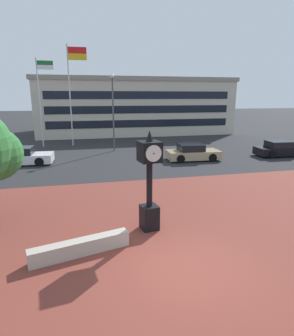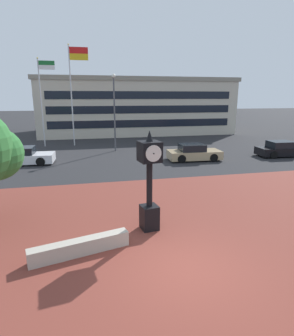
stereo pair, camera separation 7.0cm
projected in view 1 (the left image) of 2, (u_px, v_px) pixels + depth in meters
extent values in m
plane|color=#262628|center=(185.00, 268.00, 8.39)|extent=(200.00, 200.00, 0.00)
cube|color=brown|center=(162.00, 229.00, 10.84)|extent=(44.00, 13.18, 0.01)
cube|color=#ADA393|center=(81.00, 247.00, 9.07)|extent=(3.20, 1.20, 0.50)
cube|color=black|center=(149.00, 217.00, 10.78)|extent=(0.70, 0.70, 0.94)
cylinder|color=black|center=(149.00, 184.00, 10.46)|extent=(0.22, 0.22, 1.70)
cube|color=black|center=(149.00, 152.00, 10.16)|extent=(0.84, 0.84, 0.74)
cylinder|color=silver|center=(146.00, 150.00, 10.51)|extent=(0.58, 0.12, 0.58)
sphere|color=black|center=(145.00, 150.00, 10.52)|extent=(0.05, 0.05, 0.05)
cylinder|color=silver|center=(154.00, 153.00, 9.82)|extent=(0.58, 0.12, 0.58)
sphere|color=black|center=(154.00, 154.00, 9.80)|extent=(0.05, 0.05, 0.05)
cone|color=black|center=(150.00, 136.00, 10.02)|extent=(0.26, 0.26, 0.39)
cube|color=silver|center=(22.00, 158.00, 21.12)|extent=(4.41, 2.04, 0.64)
cube|color=black|center=(18.00, 151.00, 20.95)|extent=(2.07, 1.67, 0.56)
cylinder|color=black|center=(43.00, 157.00, 22.20)|extent=(0.65, 0.25, 0.64)
cylinder|color=black|center=(39.00, 162.00, 20.56)|extent=(0.65, 0.25, 0.64)
cylinder|color=black|center=(7.00, 158.00, 21.74)|extent=(0.65, 0.25, 0.64)
cylinder|color=black|center=(0.00, 163.00, 20.11)|extent=(0.65, 0.25, 0.64)
cube|color=black|center=(280.00, 151.00, 24.05)|extent=(4.24, 1.97, 0.64)
cube|color=black|center=(279.00, 144.00, 23.88)|extent=(1.99, 1.61, 0.56)
cylinder|color=black|center=(288.00, 150.00, 25.07)|extent=(0.65, 0.26, 0.64)
cylinder|color=black|center=(261.00, 151.00, 24.65)|extent=(0.65, 0.26, 0.64)
cylinder|color=black|center=(272.00, 155.00, 23.10)|extent=(0.65, 0.26, 0.64)
cube|color=tan|center=(193.00, 154.00, 22.54)|extent=(4.21, 2.06, 0.64)
cube|color=black|center=(191.00, 148.00, 22.37)|extent=(1.97, 1.69, 0.56)
cylinder|color=black|center=(204.00, 153.00, 23.61)|extent=(0.65, 0.25, 0.64)
cylinder|color=black|center=(212.00, 158.00, 21.96)|extent=(0.65, 0.25, 0.64)
cylinder|color=black|center=(175.00, 154.00, 23.18)|extent=(0.65, 0.25, 0.64)
cylinder|color=black|center=(181.00, 159.00, 21.53)|extent=(0.65, 0.25, 0.64)
cylinder|color=silver|center=(40.00, 104.00, 27.69)|extent=(0.12, 0.12, 8.35)
sphere|color=gold|center=(36.00, 58.00, 26.65)|extent=(0.14, 0.14, 0.14)
cube|color=#19662D|center=(45.00, 63.00, 26.92)|extent=(1.46, 0.02, 0.40)
cube|color=white|center=(45.00, 67.00, 27.02)|extent=(1.46, 0.02, 0.40)
cylinder|color=silver|center=(70.00, 97.00, 28.15)|extent=(0.12, 0.12, 9.66)
sphere|color=gold|center=(67.00, 44.00, 26.95)|extent=(0.14, 0.14, 0.14)
cube|color=red|center=(77.00, 50.00, 27.28)|extent=(1.75, 0.02, 0.60)
cube|color=gold|center=(77.00, 57.00, 27.43)|extent=(1.75, 0.02, 0.60)
cube|color=beige|center=(133.00, 108.00, 39.97)|extent=(24.95, 11.88, 6.73)
cube|color=gray|center=(133.00, 81.00, 39.08)|extent=(25.45, 12.11, 0.50)
cube|color=black|center=(142.00, 124.00, 34.75)|extent=(22.45, 0.04, 0.90)
cube|color=black|center=(142.00, 109.00, 34.33)|extent=(22.45, 0.04, 0.90)
cube|color=black|center=(142.00, 95.00, 33.92)|extent=(22.45, 0.04, 0.90)
cylinder|color=#4C4C51|center=(113.00, 115.00, 25.61)|extent=(0.14, 0.14, 6.49)
sphere|color=white|center=(112.00, 76.00, 24.77)|extent=(0.36, 0.36, 0.36)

